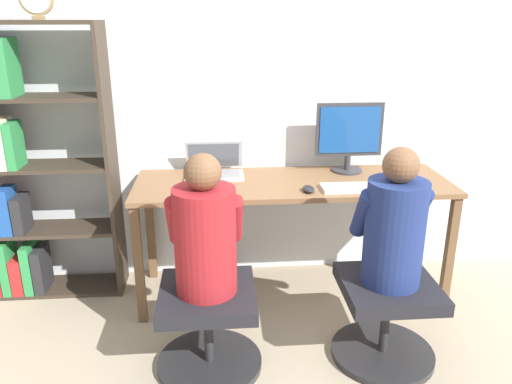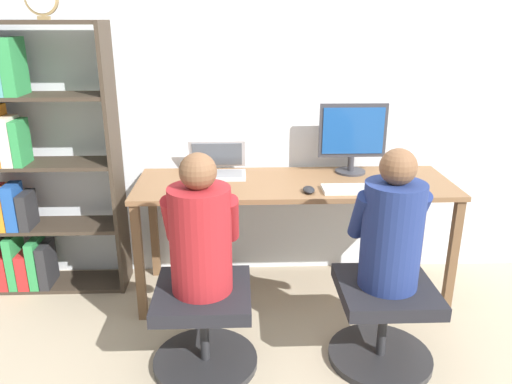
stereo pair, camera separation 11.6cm
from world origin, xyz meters
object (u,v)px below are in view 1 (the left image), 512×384
object	(u,v)px
bookshelf	(19,171)
office_chair_left	(386,315)
keyboard	(357,187)
person_at_laptop	(205,233)
desktop_monitor	(349,136)
office_chair_right	(208,324)
person_at_monitor	(394,225)
laptop	(214,169)

from	to	relation	value
bookshelf	office_chair_left	bearing A→B (deg)	-22.04
keyboard	office_chair_left	size ratio (longest dim) A/B	0.77
person_at_laptop	desktop_monitor	bearing A→B (deg)	44.13
office_chair_left	person_at_laptop	distance (m)	1.05
office_chair_right	person_at_laptop	bearing A→B (deg)	90.00
office_chair_left	bookshelf	size ratio (longest dim) A/B	0.32
keyboard	office_chair_left	distance (m)	0.74
keyboard	office_chair_right	distance (m)	1.15
person_at_laptop	office_chair_right	bearing A→B (deg)	-90.00
office_chair_left	person_at_laptop	xyz separation A→B (m)	(-0.92, -0.00, 0.50)
office_chair_left	person_at_laptop	size ratio (longest dim) A/B	0.78
desktop_monitor	office_chair_left	bearing A→B (deg)	-89.00
office_chair_right	bookshelf	xyz separation A→B (m)	(-1.15, 0.85, 0.58)
person_at_monitor	person_at_laptop	distance (m)	0.92
office_chair_left	bookshelf	bearing A→B (deg)	157.96
laptop	bookshelf	distance (m)	1.19
laptop	office_chair_left	size ratio (longest dim) A/B	0.67
person_at_monitor	person_at_laptop	bearing A→B (deg)	-179.54
desktop_monitor	keyboard	size ratio (longest dim) A/B	1.07
laptop	person_at_monitor	distance (m)	1.23
desktop_monitor	person_at_monitor	distance (m)	0.91
laptop	keyboard	xyz separation A→B (m)	(0.83, -0.34, -0.03)
keyboard	office_chair_right	size ratio (longest dim) A/B	0.77
desktop_monitor	bookshelf	world-z (taller)	bookshelf
office_chair_left	laptop	bearing A→B (deg)	135.50
office_chair_right	laptop	bearing A→B (deg)	86.96
laptop	office_chair_right	xyz separation A→B (m)	(-0.05, -0.87, -0.56)
office_chair_right	person_at_monitor	bearing A→B (deg)	0.80
bookshelf	laptop	bearing A→B (deg)	1.16
person_at_monitor	bookshelf	distance (m)	2.23
laptop	keyboard	distance (m)	0.90
office_chair_left	person_at_monitor	xyz separation A→B (m)	(0.00, 0.01, 0.50)
person_at_laptop	bookshelf	bearing A→B (deg)	143.77
bookshelf	person_at_monitor	bearing A→B (deg)	-21.91
office_chair_left	person_at_monitor	bearing A→B (deg)	90.00
person_at_laptop	office_chair_left	bearing A→B (deg)	0.11
desktop_monitor	person_at_laptop	xyz separation A→B (m)	(-0.91, -0.88, -0.25)
keyboard	person_at_laptop	bearing A→B (deg)	-149.30
office_chair_left	office_chair_right	bearing A→B (deg)	-179.55
laptop	office_chair_left	world-z (taller)	laptop
office_chair_left	desktop_monitor	bearing A→B (deg)	91.00
person_at_laptop	bookshelf	distance (m)	1.42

